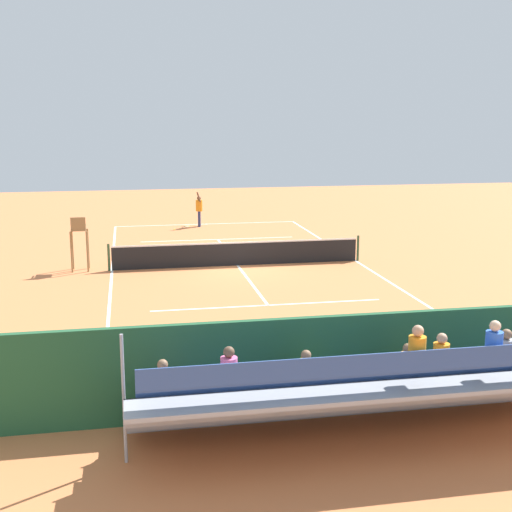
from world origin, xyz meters
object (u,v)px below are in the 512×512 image
courtside_bench (434,362)px  tennis_player (199,208)px  equipment_bag (359,386)px  umpire_chair (79,238)px  tennis_net (238,253)px  tennis_racket (187,226)px  tennis_ball_near (174,229)px  bleacher_stand (372,389)px

courtside_bench → tennis_player: size_ratio=0.93×
courtside_bench → tennis_player: tennis_player is taller
equipment_bag → umpire_chair: bearing=-63.8°
umpire_chair → courtside_bench: 15.95m
tennis_player → equipment_bag: bearing=92.3°
umpire_chair → tennis_player: size_ratio=1.11×
tennis_net → tennis_racket: bearing=-83.7°
courtside_bench → tennis_ball_near: 22.98m
tennis_racket → tennis_ball_near: (0.76, 0.99, 0.02)m
tennis_player → tennis_racket: size_ratio=3.49×
umpire_chair → tennis_net: bearing=178.1°
tennis_player → tennis_ball_near: size_ratio=29.18×
courtside_bench → tennis_player: (2.76, -23.49, 0.46)m
tennis_ball_near → tennis_player: bearing=-147.8°
tennis_net → bleacher_stand: 15.37m
tennis_racket → tennis_ball_near: size_ratio=8.36×
tennis_net → equipment_bag: size_ratio=11.44×
umpire_chair → tennis_ball_near: umpire_chair is taller
bleacher_stand → courtside_bench: size_ratio=5.03×
tennis_net → tennis_ball_near: 9.52m
tennis_player → tennis_ball_near: bearing=32.2°
courtside_bench → equipment_bag: (1.80, 0.13, -0.38)m
tennis_racket → umpire_chair: bearing=63.4°
bleacher_stand → courtside_bench: 3.10m
tennis_ball_near → equipment_bag: bearing=96.0°
bleacher_stand → tennis_ball_near: bearing=-85.5°
bleacher_stand → tennis_racket: size_ratio=16.41×
umpire_chair → tennis_ball_near: bearing=-115.3°
courtside_bench → equipment_bag: size_ratio=2.00×
bleacher_stand → umpire_chair: bearing=-68.1°
equipment_bag → tennis_ball_near: bearing=-84.0°
equipment_bag → tennis_racket: 23.76m
equipment_bag → tennis_ball_near: (2.40, -22.71, -0.15)m
umpire_chair → tennis_player: umpire_chair is taller
umpire_chair → courtside_bench: size_ratio=1.19×
equipment_bag → tennis_player: size_ratio=0.47×
tennis_player → bleacher_stand: bearing=91.1°
bleacher_stand → equipment_bag: bearing=-102.9°
tennis_net → tennis_ball_near: (1.90, -9.31, -0.47)m
tennis_net → umpire_chair: 6.26m
tennis_net → courtside_bench: size_ratio=5.72×
tennis_net → courtside_bench: tennis_net is taller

